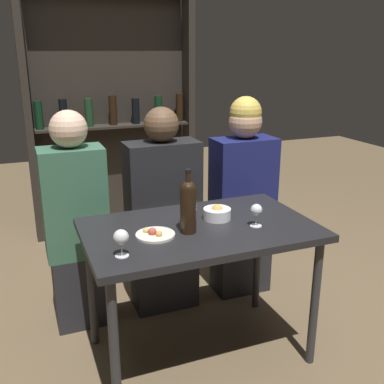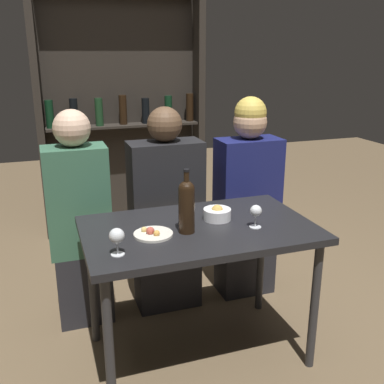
{
  "view_description": "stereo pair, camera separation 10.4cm",
  "coord_description": "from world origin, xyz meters",
  "px_view_note": "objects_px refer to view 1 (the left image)",
  "views": [
    {
      "loc": [
        -0.81,
        -1.93,
        1.59
      ],
      "look_at": [
        0.0,
        0.11,
        0.89
      ],
      "focal_mm": 42.0,
      "sensor_mm": 36.0,
      "label": 1
    },
    {
      "loc": [
        -0.71,
        -1.97,
        1.59
      ],
      "look_at": [
        0.0,
        0.11,
        0.89
      ],
      "focal_mm": 42.0,
      "sensor_mm": 36.0,
      "label": 2
    }
  ],
  "objects_px": {
    "wine_glass_0": "(256,211)",
    "snack_bowl": "(217,213)",
    "wine_glass_1": "(121,238)",
    "food_plate_0": "(155,234)",
    "wine_bottle": "(188,204)",
    "seated_person_left": "(77,227)",
    "seated_person_right": "(243,201)",
    "wine_glass_2": "(187,207)",
    "seated_person_center": "(163,218)"
  },
  "relations": [
    {
      "from": "wine_glass_0",
      "to": "snack_bowl",
      "type": "height_order",
      "value": "wine_glass_0"
    },
    {
      "from": "snack_bowl",
      "to": "wine_glass_1",
      "type": "bearing_deg",
      "value": -155.72
    },
    {
      "from": "food_plate_0",
      "to": "wine_bottle",
      "type": "bearing_deg",
      "value": -4.04
    },
    {
      "from": "seated_person_left",
      "to": "seated_person_right",
      "type": "xyz_separation_m",
      "value": [
        1.07,
        0.0,
        0.03
      ]
    },
    {
      "from": "food_plate_0",
      "to": "seated_person_left",
      "type": "bearing_deg",
      "value": 117.47
    },
    {
      "from": "wine_glass_2",
      "to": "wine_glass_0",
      "type": "bearing_deg",
      "value": -27.37
    },
    {
      "from": "wine_glass_0",
      "to": "food_plate_0",
      "type": "height_order",
      "value": "wine_glass_0"
    },
    {
      "from": "snack_bowl",
      "to": "seated_person_center",
      "type": "relative_size",
      "value": 0.11
    },
    {
      "from": "wine_glass_0",
      "to": "wine_glass_2",
      "type": "relative_size",
      "value": 0.92
    },
    {
      "from": "wine_glass_1",
      "to": "wine_glass_2",
      "type": "distance_m",
      "value": 0.47
    },
    {
      "from": "wine_glass_1",
      "to": "seated_person_right",
      "type": "bearing_deg",
      "value": 36.91
    },
    {
      "from": "food_plate_0",
      "to": "seated_person_right",
      "type": "distance_m",
      "value": 0.97
    },
    {
      "from": "snack_bowl",
      "to": "seated_person_right",
      "type": "relative_size",
      "value": 0.11
    },
    {
      "from": "wine_glass_1",
      "to": "seated_person_left",
      "type": "bearing_deg",
      "value": 97.94
    },
    {
      "from": "food_plate_0",
      "to": "seated_person_center",
      "type": "relative_size",
      "value": 0.15
    },
    {
      "from": "wine_glass_1",
      "to": "seated_person_left",
      "type": "height_order",
      "value": "seated_person_left"
    },
    {
      "from": "wine_glass_1",
      "to": "food_plate_0",
      "type": "xyz_separation_m",
      "value": [
        0.2,
        0.16,
        -0.07
      ]
    },
    {
      "from": "snack_bowl",
      "to": "seated_person_right",
      "type": "xyz_separation_m",
      "value": [
        0.4,
        0.47,
        -0.13
      ]
    },
    {
      "from": "wine_glass_1",
      "to": "wine_glass_2",
      "type": "xyz_separation_m",
      "value": [
        0.4,
        0.25,
        0.01
      ]
    },
    {
      "from": "food_plate_0",
      "to": "seated_person_left",
      "type": "relative_size",
      "value": 0.15
    },
    {
      "from": "food_plate_0",
      "to": "snack_bowl",
      "type": "height_order",
      "value": "snack_bowl"
    },
    {
      "from": "seated_person_center",
      "to": "seated_person_right",
      "type": "height_order",
      "value": "seated_person_right"
    },
    {
      "from": "wine_bottle",
      "to": "wine_glass_2",
      "type": "distance_m",
      "value": 0.12
    },
    {
      "from": "wine_bottle",
      "to": "seated_person_right",
      "type": "bearing_deg",
      "value": 43.82
    },
    {
      "from": "seated_person_left",
      "to": "seated_person_right",
      "type": "bearing_deg",
      "value": 0.0
    },
    {
      "from": "wine_bottle",
      "to": "seated_person_right",
      "type": "height_order",
      "value": "seated_person_right"
    },
    {
      "from": "wine_glass_2",
      "to": "seated_person_left",
      "type": "bearing_deg",
      "value": 136.3
    },
    {
      "from": "wine_glass_1",
      "to": "wine_glass_2",
      "type": "relative_size",
      "value": 0.97
    },
    {
      "from": "wine_bottle",
      "to": "seated_person_left",
      "type": "bearing_deg",
      "value": 128.51
    },
    {
      "from": "wine_glass_2",
      "to": "seated_person_left",
      "type": "distance_m",
      "value": 0.72
    },
    {
      "from": "seated_person_left",
      "to": "snack_bowl",
      "type": "bearing_deg",
      "value": -35.29
    },
    {
      "from": "seated_person_left",
      "to": "food_plate_0",
      "type": "bearing_deg",
      "value": -62.53
    },
    {
      "from": "food_plate_0",
      "to": "wine_glass_2",
      "type": "bearing_deg",
      "value": 25.23
    },
    {
      "from": "wine_glass_2",
      "to": "seated_person_center",
      "type": "height_order",
      "value": "seated_person_center"
    },
    {
      "from": "wine_glass_1",
      "to": "seated_person_right",
      "type": "height_order",
      "value": "seated_person_right"
    },
    {
      "from": "wine_glass_1",
      "to": "wine_glass_0",
      "type": "bearing_deg",
      "value": 7.44
    },
    {
      "from": "wine_glass_2",
      "to": "food_plate_0",
      "type": "height_order",
      "value": "wine_glass_2"
    },
    {
      "from": "wine_glass_1",
      "to": "seated_person_right",
      "type": "relative_size",
      "value": 0.09
    },
    {
      "from": "seated_person_center",
      "to": "seated_person_left",
      "type": "bearing_deg",
      "value": 180.0
    },
    {
      "from": "seated_person_center",
      "to": "snack_bowl",
      "type": "bearing_deg",
      "value": -72.99
    },
    {
      "from": "food_plate_0",
      "to": "seated_person_right",
      "type": "height_order",
      "value": "seated_person_right"
    },
    {
      "from": "wine_glass_1",
      "to": "wine_glass_2",
      "type": "height_order",
      "value": "wine_glass_2"
    },
    {
      "from": "wine_glass_0",
      "to": "seated_person_center",
      "type": "bearing_deg",
      "value": 114.06
    },
    {
      "from": "seated_person_left",
      "to": "wine_glass_0",
      "type": "bearing_deg",
      "value": -38.24
    },
    {
      "from": "wine_glass_0",
      "to": "wine_bottle",
      "type": "bearing_deg",
      "value": 171.18
    },
    {
      "from": "seated_person_center",
      "to": "wine_glass_2",
      "type": "bearing_deg",
      "value": -93.01
    },
    {
      "from": "wine_bottle",
      "to": "snack_bowl",
      "type": "distance_m",
      "value": 0.26
    },
    {
      "from": "wine_bottle",
      "to": "seated_person_right",
      "type": "relative_size",
      "value": 0.24
    },
    {
      "from": "wine_glass_2",
      "to": "seated_person_left",
      "type": "height_order",
      "value": "seated_person_left"
    },
    {
      "from": "seated_person_left",
      "to": "seated_person_center",
      "type": "bearing_deg",
      "value": 0.0
    }
  ]
}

